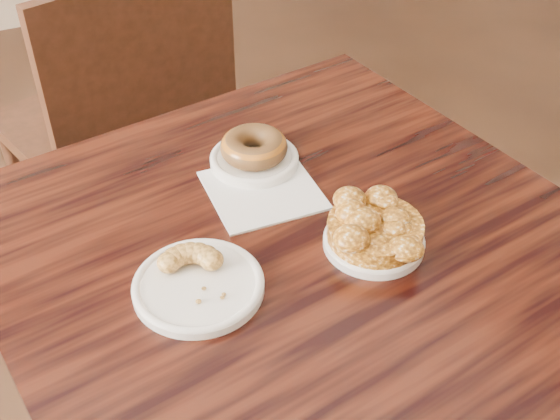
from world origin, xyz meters
name	(u,v)px	position (x,y,z in m)	size (l,w,h in m)	color
cafe_table	(293,398)	(-0.01, -0.11, 0.38)	(0.82, 0.82, 0.75)	black
chair_far	(110,125)	(-0.09, 0.78, 0.45)	(0.50, 0.50, 0.90)	black
napkin	(263,190)	(-0.01, 0.01, 0.75)	(0.16, 0.16, 0.00)	white
plate_donut	(254,160)	(0.01, 0.08, 0.76)	(0.14, 0.14, 0.01)	white
plate_cruller	(198,286)	(-0.17, -0.14, 0.76)	(0.17, 0.17, 0.01)	white
plate_fritter	(374,242)	(0.08, -0.17, 0.76)	(0.14, 0.14, 0.01)	white
glazed_donut	(254,147)	(0.01, 0.08, 0.79)	(0.11, 0.11, 0.04)	#935415
apple_fritter	(375,227)	(0.08, -0.17, 0.78)	(0.18, 0.18, 0.04)	#4C2708
cruller_fragment	(197,275)	(-0.17, -0.14, 0.78)	(0.11, 0.11, 0.03)	#5D3B12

